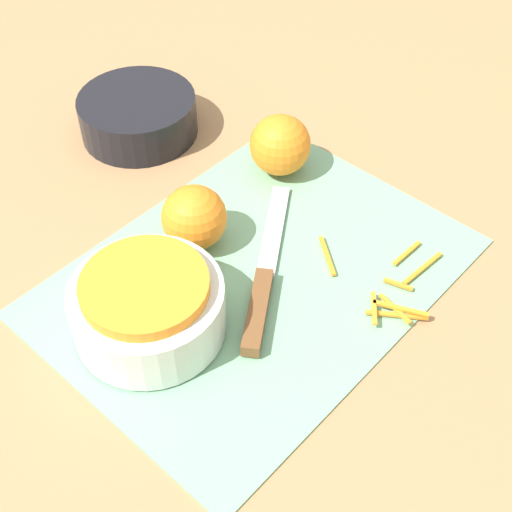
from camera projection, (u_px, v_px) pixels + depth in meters
name	position (u px, v px, depth m)	size (l,w,h in m)	color
ground_plane	(256.00, 277.00, 0.83)	(4.00, 4.00, 0.00)	#9E754C
cutting_board	(256.00, 275.00, 0.83)	(0.47, 0.35, 0.01)	#75AD84
bowl_speckled	(148.00, 306.00, 0.75)	(0.16, 0.16, 0.08)	silver
bowl_dark	(138.00, 116.00, 1.00)	(0.16, 0.16, 0.06)	black
knife	(262.00, 291.00, 0.80)	(0.24, 0.17, 0.02)	brown
orange_left	(194.00, 217.00, 0.83)	(0.08, 0.08, 0.08)	orange
orange_right	(280.00, 145.00, 0.93)	(0.08, 0.08, 0.08)	orange
peel_pile	(390.00, 287.00, 0.81)	(0.15, 0.17, 0.01)	orange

